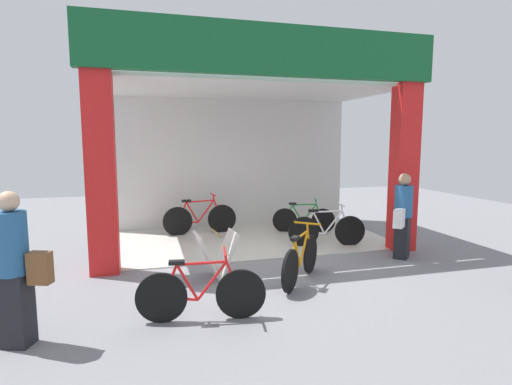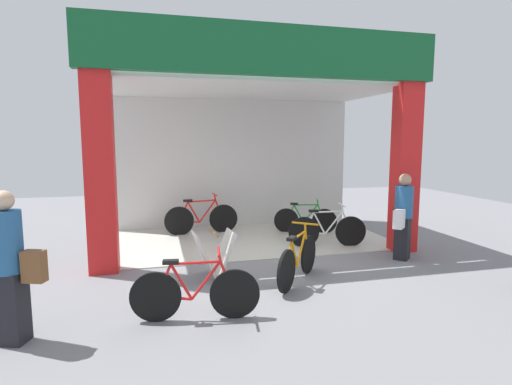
# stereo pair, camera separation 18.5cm
# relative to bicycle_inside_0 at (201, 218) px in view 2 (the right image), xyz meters

# --- Properties ---
(ground_plane) EXTENTS (20.10, 20.10, 0.00)m
(ground_plane) POSITION_rel_bicycle_inside_0_xyz_m (0.93, -2.38, -0.38)
(ground_plane) COLOR gray
(ground_plane) RESTS_ON ground
(shop_facade) EXTENTS (6.25, 3.52, 4.11)m
(shop_facade) POSITION_rel_bicycle_inside_0_xyz_m (0.93, -0.74, 1.82)
(shop_facade) COLOR beige
(shop_facade) RESTS_ON ground
(bicycle_inside_0) EXTENTS (1.71, 0.47, 0.94)m
(bicycle_inside_0) POSITION_rel_bicycle_inside_0_xyz_m (0.00, 0.00, 0.00)
(bicycle_inside_0) COLOR black
(bicycle_inside_0) RESTS_ON ground
(bicycle_inside_1) EXTENTS (1.59, 0.44, 0.88)m
(bicycle_inside_1) POSITION_rel_bicycle_inside_0_xyz_m (2.38, -1.77, -0.02)
(bicycle_inside_1) COLOR black
(bicycle_inside_1) RESTS_ON ground
(bicycle_inside_2) EXTENTS (1.42, 0.53, 0.81)m
(bicycle_inside_2) POSITION_rel_bicycle_inside_0_xyz_m (2.40, -0.46, -0.05)
(bicycle_inside_2) COLOR black
(bicycle_inside_2) RESTS_ON ground
(bicycle_parked_0) EXTENTS (1.56, 0.43, 0.86)m
(bicycle_parked_0) POSITION_rel_bicycle_inside_0_xyz_m (-0.57, -4.56, -0.03)
(bicycle_parked_0) COLOR black
(bicycle_parked_0) RESTS_ON ground
(bicycle_parked_1) EXTENTS (1.06, 1.26, 0.88)m
(bicycle_parked_1) POSITION_rel_bicycle_inside_0_xyz_m (1.09, -3.61, -0.02)
(bicycle_parked_1) COLOR black
(bicycle_parked_1) RESTS_ON ground
(sandwich_board_sign) EXTENTS (0.68, 0.62, 0.75)m
(sandwich_board_sign) POSITION_rel_bicycle_inside_0_xyz_m (-0.14, -3.07, -0.01)
(sandwich_board_sign) COLOR silver
(sandwich_board_sign) RESTS_ON ground
(pedestrian_1) EXTENTS (0.60, 0.40, 1.66)m
(pedestrian_1) POSITION_rel_bicycle_inside_0_xyz_m (-2.52, -4.66, 0.47)
(pedestrian_1) COLOR black
(pedestrian_1) RESTS_ON ground
(pedestrian_2) EXTENTS (0.60, 0.58, 1.58)m
(pedestrian_2) POSITION_rel_bicycle_inside_0_xyz_m (3.35, -2.92, 0.43)
(pedestrian_2) COLOR black
(pedestrian_2) RESTS_ON ground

